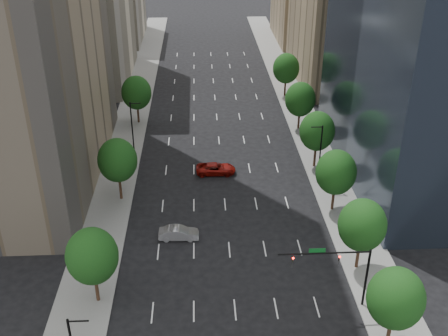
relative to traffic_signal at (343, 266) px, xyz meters
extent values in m
cube|color=slate|center=(-26.03, 30.00, -5.10)|extent=(6.00, 200.00, 0.15)
cube|color=slate|center=(4.97, 30.00, -5.10)|extent=(6.00, 200.00, 0.15)
cube|color=beige|center=(-35.53, 106.00, 3.83)|extent=(14.00, 26.00, 18.00)
cube|color=#8C7759|center=(14.47, 70.00, 9.83)|extent=(14.00, 30.00, 30.00)
cube|color=#8C7759|center=(14.47, 103.00, 2.83)|extent=(14.00, 26.00, 16.00)
cylinder|color=#382316|center=(3.47, -5.00, -3.30)|extent=(0.36, 0.36, 3.75)
ellipsoid|color=#103D14|center=(3.47, -5.00, 0.23)|extent=(5.20, 5.20, 5.98)
cylinder|color=#382316|center=(3.47, 6.00, -3.17)|extent=(0.36, 0.36, 4.00)
ellipsoid|color=#103D14|center=(3.47, 6.00, 0.59)|extent=(5.20, 5.20, 5.98)
cylinder|color=#382316|center=(3.47, 18.00, -3.22)|extent=(0.36, 0.36, 3.90)
ellipsoid|color=#103D14|center=(3.47, 18.00, 0.44)|extent=(5.20, 5.20, 5.98)
cylinder|color=#382316|center=(3.47, 30.00, -3.12)|extent=(0.36, 0.36, 4.10)
ellipsoid|color=#103D14|center=(3.47, 30.00, 0.73)|extent=(5.20, 5.20, 5.98)
cylinder|color=#382316|center=(3.47, 44.00, -3.27)|extent=(0.36, 0.36, 3.80)
ellipsoid|color=#103D14|center=(3.47, 44.00, 0.30)|extent=(5.20, 5.20, 5.98)
cylinder|color=#382316|center=(3.47, 60.00, -3.17)|extent=(0.36, 0.36, 4.00)
ellipsoid|color=#103D14|center=(3.47, 60.00, 0.59)|extent=(5.20, 5.20, 5.98)
cylinder|color=#382316|center=(-24.53, 2.00, -3.17)|extent=(0.36, 0.36, 4.00)
ellipsoid|color=#103D14|center=(-24.53, 2.00, 0.59)|extent=(5.20, 5.20, 5.98)
cylinder|color=#382316|center=(-24.53, 22.00, -3.10)|extent=(0.36, 0.36, 4.15)
ellipsoid|color=#103D14|center=(-24.53, 22.00, 0.80)|extent=(5.20, 5.20, 5.98)
cylinder|color=#382316|center=(-24.53, 48.00, -3.20)|extent=(0.36, 0.36, 3.95)
ellipsoid|color=#103D14|center=(-24.53, 48.00, 0.52)|extent=(5.20, 5.20, 5.98)
cylinder|color=black|center=(2.97, 25.00, -0.67)|extent=(0.20, 0.20, 9.00)
cylinder|color=black|center=(2.17, 25.00, 3.63)|extent=(1.60, 0.14, 0.14)
cylinder|color=black|center=(-23.23, -10.00, 3.63)|extent=(1.60, 0.14, 0.14)
cylinder|color=black|center=(-24.03, 35.00, -0.67)|extent=(0.20, 0.20, 9.00)
cylinder|color=black|center=(-23.23, 35.00, 3.63)|extent=(1.60, 0.14, 0.14)
cylinder|color=black|center=(2.47, 0.00, -1.67)|extent=(0.24, 0.24, 7.00)
cylinder|color=black|center=(-2.03, 0.00, 1.63)|extent=(9.00, 0.18, 0.18)
imported|color=black|center=(-0.53, 0.00, 1.08)|extent=(0.18, 0.22, 1.10)
imported|color=black|center=(-5.03, 0.00, 1.08)|extent=(0.18, 0.22, 1.10)
sphere|color=#FF0C07|center=(-0.53, -0.18, 1.28)|extent=(0.20, 0.20, 0.20)
sphere|color=#FF0C07|center=(-5.03, -0.18, 1.28)|extent=(0.20, 0.20, 0.20)
cube|color=#0C591E|center=(-2.73, 0.00, 1.98)|extent=(1.60, 0.06, 0.45)
imported|color=gray|center=(-16.49, 12.52, -4.38)|extent=(4.88, 1.81, 1.60)
imported|color=maroon|center=(-11.45, 28.61, -4.37)|extent=(5.85, 2.77, 1.61)
camera|label=1|loc=(-13.65, -40.81, 33.21)|focal=43.05mm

